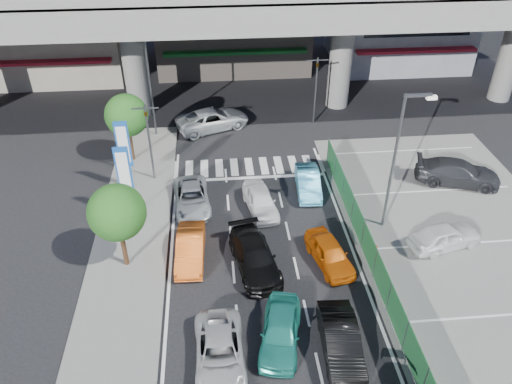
{
  "coord_description": "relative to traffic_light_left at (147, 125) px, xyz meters",
  "views": [
    {
      "loc": [
        -2.16,
        -15.38,
        17.68
      ],
      "look_at": [
        -0.12,
        6.68,
        2.29
      ],
      "focal_mm": 35.0,
      "sensor_mm": 36.0,
      "label": 1
    }
  ],
  "objects": [
    {
      "name": "parked_sedan_dgrey",
      "position": [
        19.13,
        -2.22,
        -3.13
      ],
      "size": [
        5.57,
        3.59,
        1.5
      ],
      "primitive_type": "imported",
      "rotation": [
        0.0,
        0.0,
        1.26
      ],
      "color": "#2D2E32",
      "rests_on": "parking_lot"
    },
    {
      "name": "kei_truck_front_right",
      "position": [
        9.59,
        -2.2,
        -3.29
      ],
      "size": [
        1.62,
        3.99,
        1.29
      ],
      "primitive_type": "imported",
      "rotation": [
        0.0,
        0.0,
        -0.07
      ],
      "color": "#4BAED5",
      "rests_on": "ground"
    },
    {
      "name": "fence_run",
      "position": [
        11.5,
        -11.0,
        -3.04
      ],
      "size": [
        0.16,
        22.0,
        1.8
      ],
      "primitive_type": null,
      "color": "#205E30",
      "rests_on": "ground"
    },
    {
      "name": "parked_sedan_white",
      "position": [
        15.86,
        -8.09,
        -3.2
      ],
      "size": [
        4.26,
        2.55,
        1.36
      ],
      "primitive_type": "imported",
      "rotation": [
        0.0,
        0.0,
        1.82
      ],
      "color": "white",
      "rests_on": "parking_lot"
    },
    {
      "name": "taxi_orange_left",
      "position": [
        2.46,
        -7.74,
        -3.28
      ],
      "size": [
        1.55,
        4.04,
        1.31
      ],
      "primitive_type": "imported",
      "rotation": [
        0.0,
        0.0,
        -0.04
      ],
      "color": "orange",
      "rests_on": "ground"
    },
    {
      "name": "tree_far",
      "position": [
        -1.6,
        2.5,
        -0.55
      ],
      "size": [
        2.8,
        2.8,
        4.8
      ],
      "color": "#382314",
      "rests_on": "ground"
    },
    {
      "name": "building_west",
      "position": [
        -9.8,
        19.97,
        2.56
      ],
      "size": [
        12.0,
        10.9,
        13.0
      ],
      "color": "gray",
      "rests_on": "ground"
    },
    {
      "name": "sedan_black_mid",
      "position": [
        5.7,
        -8.71,
        -3.25
      ],
      "size": [
        2.76,
        4.99,
        1.37
      ],
      "primitive_type": "imported",
      "rotation": [
        0.0,
        0.0,
        0.19
      ],
      "color": "black",
      "rests_on": "ground"
    },
    {
      "name": "hatch_black_mid_right",
      "position": [
        8.81,
        -14.25,
        -3.25
      ],
      "size": [
        1.64,
        4.25,
        1.38
      ],
      "primitive_type": "imported",
      "rotation": [
        0.0,
        0.0,
        -0.04
      ],
      "color": "black",
      "rests_on": "ground"
    },
    {
      "name": "tree_near",
      "position": [
        -0.8,
        -8.0,
        -0.55
      ],
      "size": [
        2.8,
        2.8,
        4.8
      ],
      "color": "#382314",
      "rests_on": "ground"
    },
    {
      "name": "wagon_silver_front_left",
      "position": [
        2.47,
        -3.17,
        -3.32
      ],
      "size": [
        2.42,
        4.57,
        1.22
      ],
      "primitive_type": "imported",
      "rotation": [
        0.0,
        0.0,
        0.09
      ],
      "color": "#AFB3B8",
      "rests_on": "ground"
    },
    {
      "name": "traffic_light_right",
      "position": [
        11.7,
        7.0,
        0.0
      ],
      "size": [
        1.6,
        1.24,
        5.2
      ],
      "color": "#595B60",
      "rests_on": "ground"
    },
    {
      "name": "crossing_wagon_silver",
      "position": [
        3.9,
        6.75,
        -3.17
      ],
      "size": [
        6.02,
        4.33,
        1.52
      ],
      "primitive_type": "imported",
      "rotation": [
        0.0,
        0.0,
        1.94
      ],
      "color": "#B7BBC0",
      "rests_on": "ground"
    },
    {
      "name": "parking_lot",
      "position": [
        17.2,
        -10.0,
        -3.91
      ],
      "size": [
        12.0,
        28.0,
        0.06
      ],
      "primitive_type": "cube",
      "color": "slate",
      "rests_on": "ground"
    },
    {
      "name": "traffic_cone",
      "position": [
        12.04,
        -8.52,
        -3.48
      ],
      "size": [
        0.46,
        0.46,
        0.78
      ],
      "primitive_type": "cone",
      "rotation": [
        0.0,
        0.0,
        -0.15
      ],
      "color": "#EB3F0D",
      "rests_on": "parking_lot"
    },
    {
      "name": "traffic_light_left",
      "position": [
        0.0,
        0.0,
        0.0
      ],
      "size": [
        1.6,
        1.24,
        5.2
      ],
      "color": "#595B60",
      "rests_on": "ground"
    },
    {
      "name": "taxi_teal_mid",
      "position": [
        6.38,
        -13.45,
        -3.25
      ],
      "size": [
        2.48,
        4.31,
        1.38
      ],
      "primitive_type": "imported",
      "rotation": [
        0.0,
        0.0,
        -0.22
      ],
      "color": "#228476",
      "rests_on": "ground"
    },
    {
      "name": "street_lamp_left",
      "position": [
        -0.13,
        6.0,
        0.83
      ],
      "size": [
        1.65,
        0.22,
        8.0
      ],
      "color": "#595B60",
      "rests_on": "ground"
    },
    {
      "name": "sidewalk_left",
      "position": [
        -0.8,
        -8.0,
        -3.88
      ],
      "size": [
        4.0,
        30.0,
        0.12
      ],
      "primitive_type": "cube",
      "color": "slate",
      "rests_on": "ground"
    },
    {
      "name": "taxi_orange_right",
      "position": [
        9.53,
        -8.75,
        -3.29
      ],
      "size": [
        2.34,
        4.02,
        1.29
      ],
      "primitive_type": "imported",
      "rotation": [
        0.0,
        0.0,
        0.23
      ],
      "color": "#BC510A",
      "rests_on": "ground"
    },
    {
      "name": "ground",
      "position": [
        6.2,
        -12.0,
        -3.94
      ],
      "size": [
        120.0,
        120.0,
        0.0
      ],
      "primitive_type": "plane",
      "color": "black",
      "rests_on": "ground"
    },
    {
      "name": "street_lamp_right",
      "position": [
        13.37,
        -6.0,
        0.83
      ],
      "size": [
        1.65,
        0.22,
        8.0
      ],
      "color": "#595B60",
      "rests_on": "ground"
    },
    {
      "name": "sedan_white_front_mid",
      "position": [
        6.47,
        -3.88,
        -3.27
      ],
      "size": [
        2.15,
        4.09,
        1.33
      ],
      "primitive_type": "imported",
      "rotation": [
        0.0,
        0.0,
        0.16
      ],
      "color": "white",
      "rests_on": "ground"
    },
    {
      "name": "signboard_near",
      "position": [
        -1.0,
        -4.01,
        -0.87
      ],
      "size": [
        0.8,
        0.14,
        4.7
      ],
      "color": "#595B60",
      "rests_on": "ground"
    },
    {
      "name": "signboard_far",
      "position": [
        -1.4,
        -1.01,
        -0.87
      ],
      "size": [
        0.8,
        0.14,
        4.7
      ],
      "color": "#595B60",
      "rests_on": "ground"
    },
    {
      "name": "sedan_white_mid_left",
      "position": [
        3.76,
        -14.26,
        -3.33
      ],
      "size": [
        2.09,
        4.41,
        1.22
      ],
      "primitive_type": "imported",
      "rotation": [
        0.0,
        0.0,
        0.02
      ],
      "color": "silver",
      "rests_on": "ground"
    }
  ]
}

